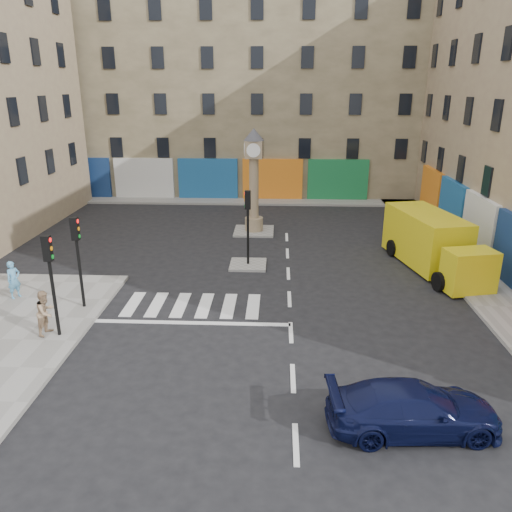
# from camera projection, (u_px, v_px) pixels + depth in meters

# --- Properties ---
(ground) EXTENTS (120.00, 120.00, 0.00)m
(ground) POSITION_uv_depth(u_px,v_px,m) (291.00, 346.00, 17.36)
(ground) COLOR black
(ground) RESTS_ON ground
(sidewalk_right) EXTENTS (2.60, 30.00, 0.15)m
(sidewalk_right) POSITION_uv_depth(u_px,v_px,m) (452.00, 255.00, 26.40)
(sidewalk_right) COLOR gray
(sidewalk_right) RESTS_ON ground
(sidewalk_far) EXTENTS (32.00, 2.40, 0.15)m
(sidewalk_far) POSITION_uv_depth(u_px,v_px,m) (233.00, 201.00, 38.46)
(sidewalk_far) COLOR gray
(sidewalk_far) RESTS_ON ground
(island_near) EXTENTS (1.80, 1.80, 0.12)m
(island_near) POSITION_uv_depth(u_px,v_px,m) (248.00, 265.00, 24.98)
(island_near) COLOR gray
(island_near) RESTS_ON ground
(island_far) EXTENTS (2.40, 2.40, 0.12)m
(island_far) POSITION_uv_depth(u_px,v_px,m) (254.00, 231.00, 30.64)
(island_far) COLOR gray
(island_far) RESTS_ON ground
(building_far) EXTENTS (32.00, 10.00, 17.00)m
(building_far) POSITION_uv_depth(u_px,v_px,m) (238.00, 85.00, 41.16)
(building_far) COLOR gray
(building_far) RESTS_ON ground
(traffic_light_left_near) EXTENTS (0.28, 0.22, 3.70)m
(traffic_light_left_near) POSITION_uv_depth(u_px,v_px,m) (50.00, 270.00, 17.05)
(traffic_light_left_near) COLOR black
(traffic_light_left_near) RESTS_ON sidewalk_left
(traffic_light_left_far) EXTENTS (0.28, 0.22, 3.70)m
(traffic_light_left_far) POSITION_uv_depth(u_px,v_px,m) (77.00, 248.00, 19.31)
(traffic_light_left_far) COLOR black
(traffic_light_left_far) RESTS_ON sidewalk_left
(traffic_light_island) EXTENTS (0.28, 0.22, 3.70)m
(traffic_light_island) POSITION_uv_depth(u_px,v_px,m) (248.00, 216.00, 24.15)
(traffic_light_island) COLOR black
(traffic_light_island) RESTS_ON island_near
(clock_pillar) EXTENTS (1.20, 1.20, 6.10)m
(clock_pillar) POSITION_uv_depth(u_px,v_px,m) (254.00, 174.00, 29.49)
(clock_pillar) COLOR #998664
(clock_pillar) RESTS_ON island_far
(navy_sedan) EXTENTS (4.63, 2.15, 1.31)m
(navy_sedan) POSITION_uv_depth(u_px,v_px,m) (413.00, 408.00, 12.98)
(navy_sedan) COLOR black
(navy_sedan) RESTS_ON ground
(yellow_van) EXTENTS (3.67, 7.47, 2.61)m
(yellow_van) POSITION_uv_depth(u_px,v_px,m) (432.00, 243.00, 24.30)
(yellow_van) COLOR yellow
(yellow_van) RESTS_ON ground
(pedestrian_blue) EXTENTS (0.63, 0.70, 1.60)m
(pedestrian_blue) POSITION_uv_depth(u_px,v_px,m) (14.00, 280.00, 20.70)
(pedestrian_blue) COLOR #579BC8
(pedestrian_blue) RESTS_ON sidewalk_left
(pedestrian_tan) EXTENTS (0.77, 0.91, 1.64)m
(pedestrian_tan) POSITION_uv_depth(u_px,v_px,m) (46.00, 312.00, 17.69)
(pedestrian_tan) COLOR tan
(pedestrian_tan) RESTS_ON sidewalk_left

